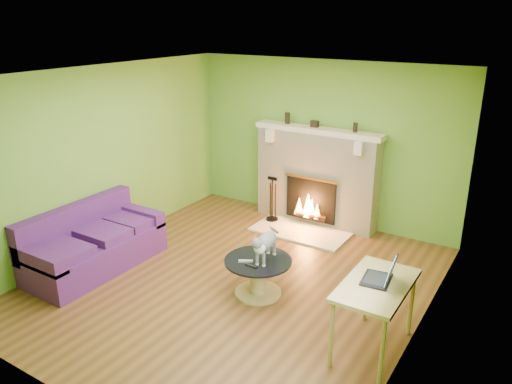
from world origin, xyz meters
TOP-DOWN VIEW (x-y plane):
  - floor at (0.00, 0.00)m, footprint 5.00×5.00m
  - ceiling at (0.00, 0.00)m, footprint 5.00×5.00m
  - wall_back at (0.00, 2.50)m, footprint 5.00×0.00m
  - wall_front at (0.00, -2.50)m, footprint 5.00×0.00m
  - wall_left at (-2.25, 0.00)m, footprint 0.00×5.00m
  - wall_right at (2.25, 0.00)m, footprint 0.00×5.00m
  - window_frame at (2.24, -0.90)m, footprint 0.00×1.20m
  - window_pane at (2.23, -0.90)m, footprint 0.00×1.06m
  - fireplace at (0.00, 2.32)m, footprint 2.10×0.46m
  - hearth at (0.00, 1.80)m, footprint 1.50×0.75m
  - mantel at (0.00, 2.30)m, footprint 2.10×0.28m
  - sofa at (-1.86, -0.67)m, footprint 0.87×1.86m
  - coffee_table at (0.40, -0.10)m, footprint 0.82×0.82m
  - desk at (1.95, -0.40)m, footprint 0.60×1.04m
  - cat at (0.48, -0.05)m, footprint 0.32×0.68m
  - remote_silver at (0.30, -0.22)m, footprint 0.17×0.13m
  - remote_black at (0.42, -0.28)m, footprint 0.16×0.05m
  - laptop at (1.93, -0.35)m, footprint 0.35×0.38m
  - fire_tools at (-0.60, 1.95)m, footprint 0.20×0.20m
  - mantel_vase_left at (-0.56, 2.33)m, footprint 0.08×0.08m
  - mantel_vase_right at (0.60, 2.33)m, footprint 0.07×0.07m
  - mantel_box at (-0.07, 2.33)m, footprint 0.12×0.08m

SIDE VIEW (x-z plane):
  - floor at x=0.00m, z-range 0.00..0.00m
  - hearth at x=0.00m, z-range 0.00..0.03m
  - coffee_table at x=0.40m, z-range 0.04..0.50m
  - sofa at x=-1.86m, z-range -0.09..0.74m
  - fire_tools at x=-0.60m, z-range 0.03..0.78m
  - remote_black at x=0.42m, z-range 0.46..0.48m
  - remote_silver at x=0.30m, z-range 0.46..0.48m
  - cat at x=0.48m, z-range 0.46..0.87m
  - desk at x=1.95m, z-range 0.29..1.06m
  - fireplace at x=0.00m, z-range -0.02..1.56m
  - laptop at x=1.93m, z-range 0.77..1.03m
  - wall_back at x=0.00m, z-range -1.20..3.80m
  - wall_front at x=0.00m, z-range -1.20..3.80m
  - wall_left at x=-2.25m, z-range -1.20..3.80m
  - wall_right at x=2.25m, z-range -1.20..3.80m
  - mantel at x=0.00m, z-range 1.50..1.58m
  - window_frame at x=2.24m, z-range 0.95..2.15m
  - window_pane at x=2.23m, z-range 1.02..2.08m
  - mantel_box at x=-0.07m, z-range 1.58..1.68m
  - mantel_vase_right at x=0.60m, z-range 1.58..1.72m
  - mantel_vase_left at x=-0.56m, z-range 1.58..1.76m
  - ceiling at x=0.00m, z-range 2.60..2.60m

